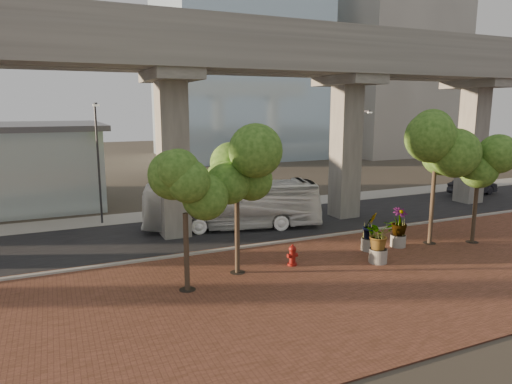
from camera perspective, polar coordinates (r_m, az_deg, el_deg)
name	(u,v)px	position (r m, az deg, el deg)	size (l,w,h in m)	color
ground	(280,233)	(28.01, 3.04, -5.13)	(160.00, 160.00, 0.00)	#393329
brick_plaza	(360,276)	(21.55, 12.91, -10.23)	(70.00, 13.00, 0.06)	brown
asphalt_road	(266,225)	(29.73, 1.28, -4.15)	(90.00, 8.00, 0.04)	black
curb_strip	(296,240)	(26.29, 5.03, -6.04)	(70.00, 0.25, 0.16)	#9D9A92
far_sidewalk	(235,208)	(34.64, -2.62, -2.01)	(90.00, 3.00, 0.06)	#9D9A92
transit_viaduct	(267,112)	(28.75, 1.34, 10.00)	(72.00, 5.60, 12.40)	gray
midrise_block	(390,79)	(78.41, 16.38, 13.44)	(18.00, 16.00, 24.00)	#AAA599
transit_bus	(232,205)	(28.64, -3.00, -1.61)	(2.59, 11.03, 3.07)	white
parked_car	(473,186)	(43.92, 25.46, 0.64)	(1.61, 4.64, 1.53)	black
fire_hydrant	(292,255)	(22.23, 4.57, -7.88)	(0.52, 0.47, 1.03)	maroon
planter_front	(379,237)	(23.08, 15.12, -5.40)	(1.97, 1.97, 2.17)	gray
planter_right	(399,223)	(25.99, 17.46, -3.75)	(2.02, 2.02, 2.16)	#B1AC9F
planter_left	(370,227)	(24.91, 14.05, -4.30)	(1.89, 1.89, 2.08)	gray
street_tree_far_west	(185,190)	(18.53, -8.92, 0.25)	(3.32, 3.32, 5.78)	#4E3C2D
street_tree_near_west	(237,169)	(20.22, -2.43, 2.91)	(3.75, 3.75, 6.56)	#4E3C2D
street_tree_near_east	(436,147)	(26.57, 21.61, 5.24)	(4.09, 4.09, 7.28)	#4E3C2D
street_tree_far_east	(479,163)	(27.83, 26.11, 3.23)	(3.65, 3.65, 6.16)	#4E3C2D
streetlamp_west	(98,155)	(30.93, -19.14, 4.40)	(0.39, 1.13, 7.80)	#2C2D31
streetlamp_east	(362,148)	(38.29, 13.09, 5.33)	(0.36, 1.05, 7.26)	#2A2A2F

